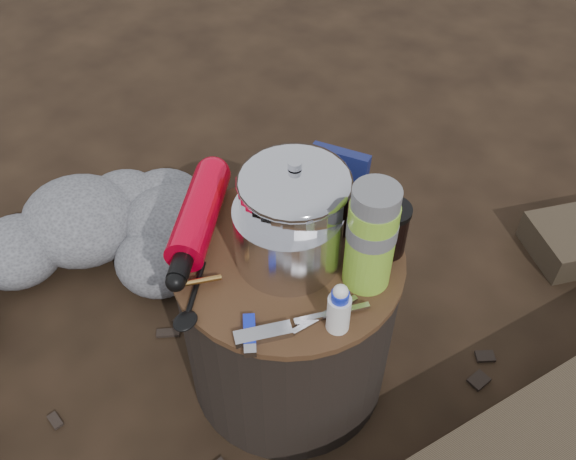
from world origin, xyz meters
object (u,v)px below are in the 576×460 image
Objects in this scene: camping_pot at (294,209)px; travel_mug at (389,229)px; thermos at (371,238)px; stump at (288,319)px; fuel_bottle at (199,214)px.

camping_pot is 1.88× the size of travel_mug.
stump is at bearing -166.73° from thermos.
thermos is (0.33, 0.07, 0.07)m from fuel_bottle.
stump is at bearing -15.25° from fuel_bottle.
camping_pot is 0.20m from fuel_bottle.
stump is at bearing -139.96° from travel_mug.
fuel_bottle is 0.37m from travel_mug.
stump is at bearing -81.52° from camping_pot.
fuel_bottle is at bearing -167.93° from thermos.
camping_pot reaches higher than stump.
travel_mug is (0.33, 0.16, 0.02)m from fuel_bottle.
camping_pot is at bearing -7.33° from fuel_bottle.
thermos reaches higher than camping_pot.
stump is 0.31m from fuel_bottle.
travel_mug reaches higher than stump.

